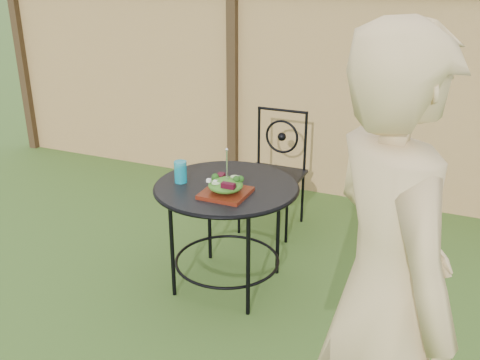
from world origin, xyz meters
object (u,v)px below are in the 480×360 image
Objects in this scene: patio_chair at (275,168)px; diner at (385,296)px; patio_table at (227,205)px; salad_plate at (226,193)px.

diner is at bearing -60.99° from patio_chair.
patio_table is at bearing -88.30° from patio_chair.
diner is (1.16, -1.17, 0.35)m from patio_table.
salad_plate is at bearing -66.51° from patio_table.
patio_chair is at bearing -7.45° from diner.
diner reaches higher than salad_plate.
patio_table is 0.97m from patio_chair.
patio_chair reaches higher than salad_plate.
patio_table is 0.22m from salad_plate.
diner is at bearing -45.36° from patio_table.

